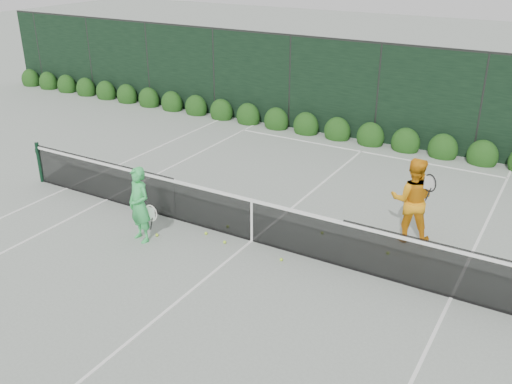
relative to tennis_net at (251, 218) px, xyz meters
The scene contains 8 objects.
ground 0.53m from the tennis_net, ahead, with size 80.00×80.00×0.00m, color gray.
tennis_net is the anchor object (origin of this frame).
player_woman 2.31m from the tennis_net, 151.01° to the right, with size 0.69×0.54×1.63m.
player_man 3.35m from the tennis_net, 31.71° to the left, with size 1.04×0.90×1.83m.
court_lines 0.53m from the tennis_net, ahead, with size 11.03×23.83×0.01m.
windscreen_fence 2.88m from the tennis_net, 89.49° to the right, with size 32.00×21.07×3.06m.
hedge_row 7.16m from the tennis_net, 89.80° to the left, with size 31.66×0.65×0.94m.
tennis_balls 0.51m from the tennis_net, 18.03° to the left, with size 4.58×1.94×0.07m.
Camera 1 is at (5.40, -9.06, 5.83)m, focal length 40.00 mm.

